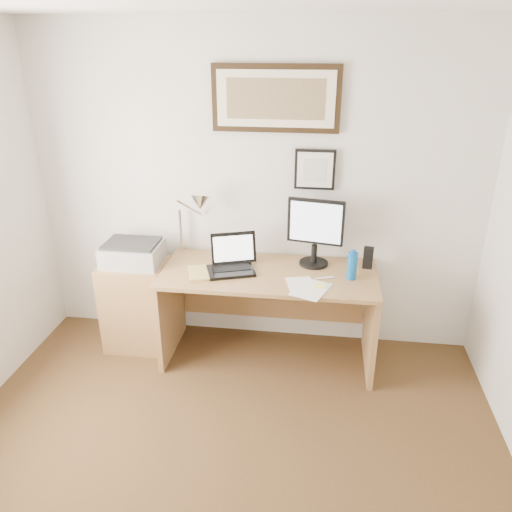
% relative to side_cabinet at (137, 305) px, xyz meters
% --- Properties ---
extents(wall_back, '(3.50, 0.02, 2.50)m').
position_rel_side_cabinet_xyz_m(wall_back, '(0.92, 0.32, 0.89)').
color(wall_back, silver).
rests_on(wall_back, ground).
extents(side_cabinet, '(0.50, 0.40, 0.73)m').
position_rel_side_cabinet_xyz_m(side_cabinet, '(0.00, 0.00, 0.00)').
color(side_cabinet, olive).
rests_on(side_cabinet, floor).
extents(water_bottle, '(0.07, 0.07, 0.20)m').
position_rel_side_cabinet_xyz_m(water_bottle, '(1.67, -0.07, 0.49)').
color(water_bottle, '#0C55A5').
rests_on(water_bottle, desk).
extents(bottle_cap, '(0.04, 0.04, 0.02)m').
position_rel_side_cabinet_xyz_m(bottle_cap, '(1.67, -0.07, 0.60)').
color(bottle_cap, '#0C55A5').
rests_on(bottle_cap, water_bottle).
extents(speaker, '(0.08, 0.07, 0.16)m').
position_rel_side_cabinet_xyz_m(speaker, '(1.80, 0.13, 0.47)').
color(speaker, black).
rests_on(speaker, desk).
extents(paper_sheet_a, '(0.25, 0.31, 0.00)m').
position_rel_side_cabinet_xyz_m(paper_sheet_a, '(1.32, -0.23, 0.39)').
color(paper_sheet_a, white).
rests_on(paper_sheet_a, desk).
extents(paper_sheet_b, '(0.30, 0.35, 0.00)m').
position_rel_side_cabinet_xyz_m(paper_sheet_b, '(1.39, -0.29, 0.39)').
color(paper_sheet_b, white).
rests_on(paper_sheet_b, desk).
extents(sticky_pad, '(0.09, 0.09, 0.01)m').
position_rel_side_cabinet_xyz_m(sticky_pad, '(1.45, -0.23, 0.39)').
color(sticky_pad, '#F9FF78').
rests_on(sticky_pad, desk).
extents(marker_pen, '(0.14, 0.06, 0.02)m').
position_rel_side_cabinet_xyz_m(marker_pen, '(1.48, -0.11, 0.39)').
color(marker_pen, white).
rests_on(marker_pen, desk).
extents(book, '(0.25, 0.29, 0.02)m').
position_rel_side_cabinet_xyz_m(book, '(0.50, -0.17, 0.39)').
color(book, tan).
rests_on(book, desk).
extents(desk, '(1.60, 0.70, 0.75)m').
position_rel_side_cabinet_xyz_m(desk, '(1.07, 0.04, 0.15)').
color(desk, olive).
rests_on(desk, floor).
extents(laptop, '(0.40, 0.40, 0.26)m').
position_rel_side_cabinet_xyz_m(laptop, '(0.79, -0.04, 0.44)').
color(laptop, black).
rests_on(laptop, desk).
extents(lcd_monitor, '(0.42, 0.22, 0.52)m').
position_rel_side_cabinet_xyz_m(lcd_monitor, '(1.40, 0.13, 0.68)').
color(lcd_monitor, black).
rests_on(lcd_monitor, desk).
extents(printer, '(0.44, 0.34, 0.18)m').
position_rel_side_cabinet_xyz_m(printer, '(0.00, 0.01, 0.45)').
color(printer, '#9D9DA0').
rests_on(printer, side_cabinet).
extents(desk_lamp, '(0.29, 0.27, 0.53)m').
position_rel_side_cabinet_xyz_m(desk_lamp, '(0.51, 0.13, 0.82)').
color(desk_lamp, white).
rests_on(desk_lamp, desk).
extents(picture_large, '(0.92, 0.04, 0.47)m').
position_rel_side_cabinet_xyz_m(picture_large, '(1.07, 0.29, 1.59)').
color(picture_large, black).
rests_on(picture_large, wall_back).
extents(picture_small, '(0.30, 0.03, 0.30)m').
position_rel_side_cabinet_xyz_m(picture_small, '(1.37, 0.29, 1.09)').
color(picture_small, black).
rests_on(picture_small, wall_back).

